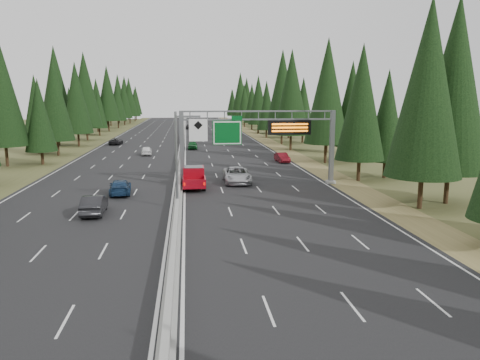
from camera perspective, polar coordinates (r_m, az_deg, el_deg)
road at (r=93.63m, az=-7.00°, el=4.31°), size 32.00×260.00×0.08m
shoulder_right at (r=95.14m, az=3.81°, el=4.44°), size 3.60×260.00×0.06m
shoulder_left at (r=95.47m, az=-17.77°, el=4.01°), size 3.60×260.00×0.06m
median_barrier at (r=93.59m, az=-7.01°, el=4.54°), size 0.70×260.00×0.85m
sign_gantry at (r=48.88m, az=3.02°, el=5.40°), size 16.75×0.98×7.80m
hov_sign_pole at (r=38.40m, az=-6.89°, el=3.28°), size 2.80×0.50×8.00m
tree_row_right at (r=84.32m, az=8.13°, el=9.94°), size 12.17×242.16×18.65m
tree_row_left at (r=90.12m, az=-21.51°, el=9.46°), size 11.14×243.84×19.00m
silver_minivan at (r=50.59m, az=-0.39°, el=0.61°), size 2.84×6.09×1.69m
red_pickup at (r=48.48m, az=-5.66°, el=0.49°), size 2.23×6.26×2.04m
car_ahead_green at (r=84.90m, az=-5.79°, el=4.26°), size 1.76×4.18×1.41m
car_ahead_dkred at (r=67.25m, az=5.16°, el=2.75°), size 1.72×4.15×1.34m
car_ahead_dkgrey at (r=94.56m, az=-1.32°, el=4.85°), size 1.92×4.49×1.29m
car_ahead_white at (r=118.01m, az=-2.71°, el=5.90°), size 2.60×5.39×1.48m
car_ahead_far at (r=139.86m, az=-6.25°, el=6.49°), size 2.09×4.52×1.50m
car_onc_near at (r=38.73m, az=-17.37°, el=-2.88°), size 1.79×4.68×1.52m
car_onc_blue at (r=46.06m, az=-14.40°, el=-0.82°), size 2.40×4.96×1.39m
car_onc_white at (r=76.89m, az=-11.33°, el=3.53°), size 1.97×4.29×1.43m
car_onc_far at (r=95.66m, az=-14.88°, el=4.57°), size 2.38×4.71×1.28m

